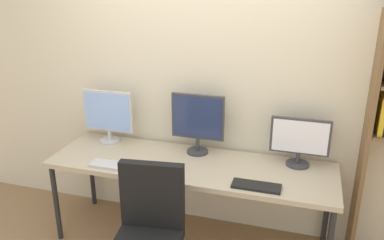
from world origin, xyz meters
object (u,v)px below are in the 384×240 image
object	(u,v)px
desk	(190,169)
monitor_right	(300,140)
keyboard_left	(113,165)
computer_mouse	(162,169)
monitor_left	(108,114)
keyboard_right	(256,186)
monitor_center	(198,121)

from	to	relation	value
desk	monitor_right	xyz separation A→B (m)	(0.82, 0.21, 0.26)
keyboard_left	computer_mouse	xyz separation A→B (m)	(0.39, 0.04, 0.01)
desk	computer_mouse	distance (m)	0.26
monitor_right	monitor_left	bearing A→B (deg)	180.00
monitor_left	keyboard_left	size ratio (longest dim) A/B	1.25
keyboard_left	desk	bearing A→B (deg)	22.33
monitor_left	keyboard_left	xyz separation A→B (m)	(0.26, -0.44, -0.25)
keyboard_left	keyboard_right	size ratio (longest dim) A/B	1.09
desk	keyboard_left	size ratio (longest dim) A/B	6.03
monitor_left	computer_mouse	distance (m)	0.80
monitor_center	desk	bearing A→B (deg)	-90.00
monitor_center	keyboard_left	size ratio (longest dim) A/B	1.35
computer_mouse	monitor_left	bearing A→B (deg)	148.35
monitor_center	keyboard_right	world-z (taller)	monitor_center
monitor_right	desk	bearing A→B (deg)	-165.50
monitor_right	keyboard_left	bearing A→B (deg)	-162.24
monitor_left	computer_mouse	xyz separation A→B (m)	(0.65, -0.40, -0.24)
monitor_left	keyboard_right	xyz separation A→B (m)	(1.38, -0.44, -0.25)
monitor_left	desk	bearing A→B (deg)	-14.51
desk	monitor_left	bearing A→B (deg)	165.49
desk	monitor_right	world-z (taller)	monitor_right
desk	keyboard_right	size ratio (longest dim) A/B	6.60
monitor_center	computer_mouse	size ratio (longest dim) A/B	5.30
desk	computer_mouse	xyz separation A→B (m)	(-0.17, -0.19, 0.07)
desk	keyboard_right	world-z (taller)	keyboard_right
keyboard_left	monitor_center	bearing A→B (deg)	38.30
monitor_right	keyboard_right	world-z (taller)	monitor_right
monitor_left	monitor_center	xyz separation A→B (m)	(0.82, -0.00, 0.03)
keyboard_left	keyboard_right	bearing A→B (deg)	0.00
monitor_left	keyboard_left	distance (m)	0.57
monitor_left	monitor_right	size ratio (longest dim) A/B	1.04
monitor_center	monitor_right	bearing A→B (deg)	-0.00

